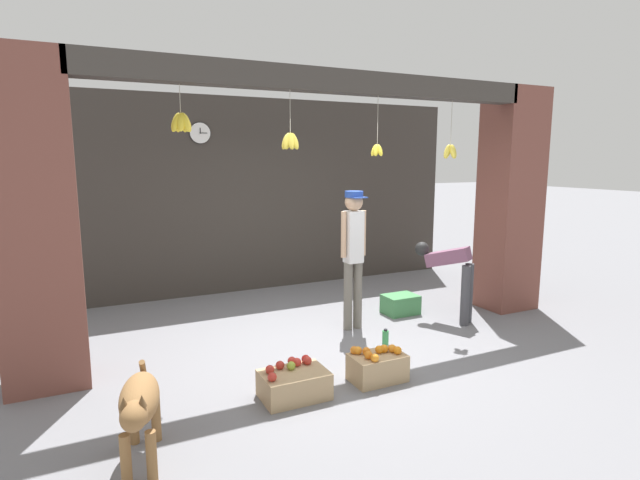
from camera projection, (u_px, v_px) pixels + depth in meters
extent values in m
plane|color=slate|center=(336.00, 345.00, 5.66)|extent=(60.00, 60.00, 0.00)
cube|color=#38332D|center=(255.00, 196.00, 7.92)|extent=(7.05, 0.12, 3.03)
cube|color=brown|center=(36.00, 224.00, 4.46)|extent=(0.70, 0.60, 3.03)
cube|color=brown|center=(510.00, 201.00, 6.92)|extent=(0.70, 0.60, 3.03)
cube|color=#3D3833|center=(332.00, 81.00, 5.30)|extent=(5.15, 0.24, 0.24)
cylinder|color=#B2AD99|center=(180.00, 98.00, 4.69)|extent=(0.01, 0.01, 0.27)
ellipsoid|color=yellow|center=(186.00, 123.00, 4.75)|extent=(0.13, 0.07, 0.20)
ellipsoid|color=yellow|center=(184.00, 123.00, 4.78)|extent=(0.11, 0.12, 0.21)
ellipsoid|color=yellow|center=(179.00, 123.00, 4.77)|extent=(0.09, 0.13, 0.21)
ellipsoid|color=yellow|center=(176.00, 122.00, 4.73)|extent=(0.13, 0.10, 0.21)
ellipsoid|color=yellow|center=(177.00, 122.00, 4.69)|extent=(0.13, 0.10, 0.21)
ellipsoid|color=yellow|center=(181.00, 122.00, 4.68)|extent=(0.09, 0.13, 0.21)
ellipsoid|color=yellow|center=(185.00, 122.00, 4.71)|extent=(0.11, 0.12, 0.21)
cylinder|color=#B2AD99|center=(290.00, 111.00, 5.11)|extent=(0.01, 0.01, 0.43)
ellipsoid|color=gold|center=(295.00, 141.00, 5.18)|extent=(0.12, 0.07, 0.19)
ellipsoid|color=gold|center=(292.00, 141.00, 5.20)|extent=(0.11, 0.11, 0.20)
ellipsoid|color=gold|center=(288.00, 141.00, 5.19)|extent=(0.08, 0.12, 0.19)
ellipsoid|color=gold|center=(286.00, 141.00, 5.16)|extent=(0.12, 0.09, 0.20)
ellipsoid|color=gold|center=(287.00, 141.00, 5.12)|extent=(0.12, 0.09, 0.20)
ellipsoid|color=gold|center=(291.00, 141.00, 5.11)|extent=(0.08, 0.12, 0.19)
ellipsoid|color=gold|center=(294.00, 141.00, 5.14)|extent=(0.11, 0.11, 0.20)
cylinder|color=#B2AD99|center=(378.00, 120.00, 5.59)|extent=(0.01, 0.01, 0.54)
ellipsoid|color=yellow|center=(380.00, 150.00, 5.66)|extent=(0.10, 0.05, 0.15)
ellipsoid|color=yellow|center=(376.00, 150.00, 5.68)|extent=(0.07, 0.09, 0.15)
ellipsoid|color=yellow|center=(374.00, 150.00, 5.65)|extent=(0.09, 0.08, 0.15)
ellipsoid|color=yellow|center=(376.00, 150.00, 5.61)|extent=(0.09, 0.08, 0.15)
ellipsoid|color=yellow|center=(380.00, 150.00, 5.61)|extent=(0.07, 0.09, 0.15)
cylinder|color=#B2AD99|center=(451.00, 123.00, 6.05)|extent=(0.01, 0.01, 0.52)
ellipsoid|color=yellow|center=(453.00, 152.00, 6.13)|extent=(0.13, 0.07, 0.19)
ellipsoid|color=yellow|center=(448.00, 152.00, 6.15)|extent=(0.07, 0.13, 0.19)
ellipsoid|color=yellow|center=(447.00, 152.00, 6.09)|extent=(0.13, 0.07, 0.19)
ellipsoid|color=yellow|center=(453.00, 151.00, 6.07)|extent=(0.07, 0.13, 0.19)
ellipsoid|color=olive|center=(140.00, 398.00, 3.42)|extent=(0.38, 0.70, 0.26)
cylinder|color=olive|center=(152.00, 456.00, 3.25)|extent=(0.07, 0.07, 0.35)
cylinder|color=olive|center=(126.00, 460.00, 3.21)|extent=(0.07, 0.07, 0.35)
cylinder|color=olive|center=(156.00, 418.00, 3.73)|extent=(0.07, 0.07, 0.35)
cylinder|color=olive|center=(134.00, 421.00, 3.69)|extent=(0.07, 0.07, 0.35)
ellipsoid|color=olive|center=(134.00, 416.00, 3.07)|extent=(0.21, 0.27, 0.18)
cone|color=brown|center=(142.00, 401.00, 3.06)|extent=(0.06, 0.06, 0.07)
cone|color=brown|center=(124.00, 403.00, 3.04)|extent=(0.06, 0.06, 0.07)
cylinder|color=olive|center=(144.00, 373.00, 3.76)|extent=(0.08, 0.21, 0.27)
cylinder|color=#6B665B|center=(358.00, 295.00, 6.19)|extent=(0.11, 0.11, 0.84)
cylinder|color=#6B665B|center=(348.00, 296.00, 6.12)|extent=(0.11, 0.11, 0.84)
cube|color=white|center=(353.00, 237.00, 6.04)|extent=(0.21, 0.18, 0.63)
cylinder|color=tan|center=(363.00, 233.00, 6.10)|extent=(0.06, 0.06, 0.56)
cylinder|color=tan|center=(344.00, 235.00, 5.96)|extent=(0.06, 0.06, 0.56)
sphere|color=tan|center=(354.00, 202.00, 5.97)|extent=(0.22, 0.22, 0.22)
cylinder|color=#234299|center=(354.00, 194.00, 5.95)|extent=(0.22, 0.22, 0.08)
cube|color=#234299|center=(359.00, 198.00, 5.86)|extent=(0.19, 0.13, 0.01)
cylinder|color=#424247|center=(465.00, 296.00, 6.29)|extent=(0.11, 0.11, 0.77)
cylinder|color=#424247|center=(468.00, 293.00, 6.40)|extent=(0.11, 0.11, 0.77)
cube|color=#754760|center=(448.00, 257.00, 6.41)|extent=(0.48, 0.60, 0.31)
sphere|color=black|center=(422.00, 249.00, 6.60)|extent=(0.19, 0.19, 0.19)
cube|color=tan|center=(377.00, 368.00, 4.74)|extent=(0.51, 0.33, 0.26)
sphere|color=orange|center=(354.00, 350.00, 4.75)|extent=(0.08, 0.08, 0.08)
sphere|color=orange|center=(392.00, 349.00, 4.79)|extent=(0.08, 0.08, 0.08)
sphere|color=orange|center=(384.00, 349.00, 4.78)|extent=(0.08, 0.08, 0.08)
sphere|color=orange|center=(379.00, 350.00, 4.76)|extent=(0.08, 0.08, 0.08)
sphere|color=orange|center=(368.00, 355.00, 4.63)|extent=(0.08, 0.08, 0.08)
sphere|color=orange|center=(375.00, 358.00, 4.56)|extent=(0.08, 0.08, 0.08)
sphere|color=orange|center=(358.00, 350.00, 4.74)|extent=(0.08, 0.08, 0.08)
sphere|color=orange|center=(366.00, 351.00, 4.72)|extent=(0.08, 0.08, 0.08)
sphere|color=orange|center=(398.00, 350.00, 4.74)|extent=(0.08, 0.08, 0.08)
cube|color=tan|center=(294.00, 385.00, 4.41)|extent=(0.58, 0.40, 0.24)
sphere|color=red|center=(292.00, 361.00, 4.54)|extent=(0.08, 0.08, 0.08)
sphere|color=red|center=(270.00, 370.00, 4.35)|extent=(0.08, 0.08, 0.08)
sphere|color=#99B238|center=(291.00, 366.00, 4.43)|extent=(0.08, 0.08, 0.08)
sphere|color=red|center=(307.00, 361.00, 4.55)|extent=(0.08, 0.08, 0.08)
sphere|color=red|center=(272.00, 377.00, 4.20)|extent=(0.08, 0.08, 0.08)
sphere|color=red|center=(297.00, 362.00, 4.51)|extent=(0.08, 0.08, 0.08)
sphere|color=red|center=(306.00, 359.00, 4.58)|extent=(0.08, 0.08, 0.08)
sphere|color=red|center=(280.00, 365.00, 4.45)|extent=(0.08, 0.08, 0.08)
cube|color=#42844C|center=(400.00, 304.00, 6.80)|extent=(0.45, 0.34, 0.26)
cylinder|color=#38934C|center=(385.00, 339.00, 5.56)|extent=(0.07, 0.07, 0.20)
cylinder|color=black|center=(386.00, 330.00, 5.55)|extent=(0.04, 0.04, 0.02)
cylinder|color=black|center=(200.00, 133.00, 7.35)|extent=(0.32, 0.01, 0.32)
cylinder|color=white|center=(200.00, 133.00, 7.34)|extent=(0.30, 0.02, 0.30)
cube|color=black|center=(200.00, 131.00, 7.32)|extent=(0.01, 0.01, 0.08)
cube|color=black|center=(203.00, 133.00, 7.34)|extent=(0.11, 0.01, 0.01)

